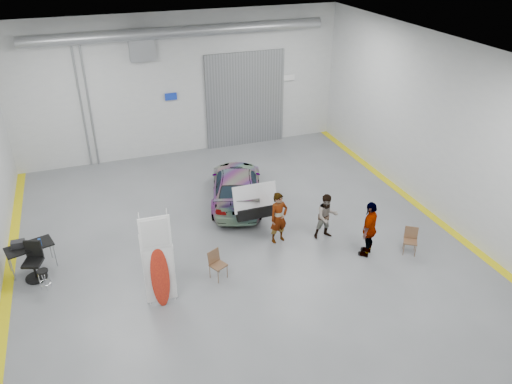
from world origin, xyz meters
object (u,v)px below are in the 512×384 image
object	(u,v)px
person_b	(327,216)
person_a	(279,218)
folding_chair_near	(218,270)
folding_chair_far	(409,246)
work_table	(26,246)
surfboard_display	(159,268)
shop_stool	(45,279)
person_c	(369,229)
office_chair	(33,263)
sedan_car	(236,186)

from	to	relation	value
person_b	person_a	bearing A→B (deg)	172.86
folding_chair_near	person_b	bearing A→B (deg)	-14.07
folding_chair_far	work_table	size ratio (longest dim) A/B	0.59
surfboard_display	shop_stool	world-z (taller)	surfboard_display
person_b	shop_stool	distance (m)	8.57
person_b	work_table	world-z (taller)	person_b
person_c	office_chair	size ratio (longest dim) A/B	1.61
person_a	folding_chair_near	xyz separation A→B (m)	(-2.34, -1.19, -0.59)
shop_stool	office_chair	bearing A→B (deg)	113.52
person_b	shop_stool	world-z (taller)	person_b
person_c	folding_chair_far	size ratio (longest dim) A/B	2.19
person_c	work_table	distance (m)	10.11
folding_chair_far	sedan_car	bearing A→B (deg)	162.93
sedan_car	person_b	distance (m)	3.82
person_b	person_c	size ratio (longest dim) A/B	0.85
person_a	person_b	distance (m)	1.56
folding_chair_near	shop_stool	xyz separation A→B (m)	(-4.69, 1.16, 0.04)
surfboard_display	work_table	world-z (taller)	surfboard_display
surfboard_display	shop_stool	xyz separation A→B (m)	(-2.98, 1.73, -0.86)
surfboard_display	office_chair	distance (m)	4.07
surfboard_display	work_table	distance (m)	4.43
work_table	office_chair	distance (m)	0.58
office_chair	person_c	bearing A→B (deg)	5.58
person_b	folding_chair_near	world-z (taller)	person_b
shop_stool	work_table	xyz separation A→B (m)	(-0.41, 1.09, 0.50)
sedan_car	person_b	world-z (taller)	person_b
person_a	shop_stool	xyz separation A→B (m)	(-7.03, -0.02, -0.55)
folding_chair_far	office_chair	distance (m)	11.17
sedan_car	person_a	size ratio (longest dim) A/B	2.53
sedan_car	office_chair	distance (m)	7.22
person_a	person_c	xyz separation A→B (m)	(2.30, -1.60, 0.06)
surfboard_display	shop_stool	bearing A→B (deg)	152.24
shop_stool	office_chair	distance (m)	0.71
person_c	folding_chair_near	world-z (taller)	person_c
shop_stool	work_table	bearing A→B (deg)	110.85
person_b	person_c	distance (m)	1.50
person_a	surfboard_display	xyz separation A→B (m)	(-4.05, -1.75, 0.31)
person_a	person_b	world-z (taller)	person_a
sedan_car	person_a	distance (m)	2.98
folding_chair_far	shop_stool	world-z (taller)	folding_chair_far
folding_chair_near	work_table	xyz separation A→B (m)	(-5.11, 2.25, 0.54)
shop_stool	folding_chair_far	bearing A→B (deg)	-10.54
person_b	shop_stool	bearing A→B (deg)	-177.26
person_c	surfboard_display	xyz separation A→B (m)	(-6.35, -0.15, 0.25)
person_a	shop_stool	distance (m)	7.05
person_a	surfboard_display	size ratio (longest dim) A/B	0.60
folding_chair_far	shop_stool	xyz separation A→B (m)	(-10.59, 1.97, 0.05)
person_a	folding_chair_far	xyz separation A→B (m)	(3.56, -1.99, -0.60)
folding_chair_near	folding_chair_far	world-z (taller)	folding_chair_near
person_a	person_c	world-z (taller)	person_c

